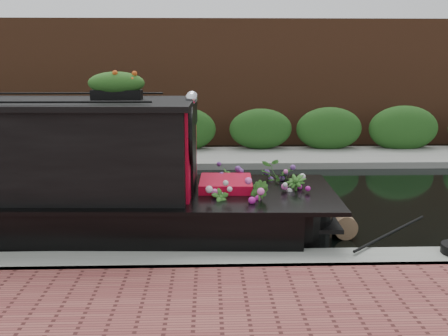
{
  "coord_description": "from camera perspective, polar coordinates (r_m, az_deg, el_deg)",
  "views": [
    {
      "loc": [
        0.72,
        -9.38,
        2.8
      ],
      "look_at": [
        0.99,
        -0.6,
        0.85
      ],
      "focal_mm": 40.0,
      "sensor_mm": 36.0,
      "label": 1
    }
  ],
  "objects": [
    {
      "name": "ground",
      "position": [
        9.81,
        -5.92,
        -4.13
      ],
      "size": [
        80.0,
        80.0,
        0.0
      ],
      "primitive_type": "plane",
      "color": "black",
      "rests_on": "ground"
    },
    {
      "name": "near_bank_coping",
      "position": [
        6.73,
        -7.92,
        -12.18
      ],
      "size": [
        40.0,
        0.6,
        0.5
      ],
      "primitive_type": "cube",
      "color": "gray",
      "rests_on": "ground"
    },
    {
      "name": "far_bank_path",
      "position": [
        13.88,
        -4.72,
        0.84
      ],
      "size": [
        40.0,
        2.4,
        0.34
      ],
      "primitive_type": "cube",
      "color": "gray",
      "rests_on": "ground"
    },
    {
      "name": "far_hedge",
      "position": [
        14.76,
        -4.55,
        1.54
      ],
      "size": [
        40.0,
        1.1,
        2.8
      ],
      "primitive_type": "cube",
      "color": "#214E1A",
      "rests_on": "ground"
    },
    {
      "name": "far_brick_wall",
      "position": [
        16.83,
        -4.22,
        2.9
      ],
      "size": [
        40.0,
        1.0,
        8.0
      ],
      "primitive_type": "cube",
      "color": "brown",
      "rests_on": "ground"
    },
    {
      "name": "rope_fender",
      "position": [
        8.23,
        13.44,
        -6.33
      ],
      "size": [
        0.38,
        0.41,
        0.38
      ],
      "primitive_type": "cylinder",
      "rotation": [
        1.57,
        0.0,
        0.0
      ],
      "color": "#896648",
      "rests_on": "ground"
    }
  ]
}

